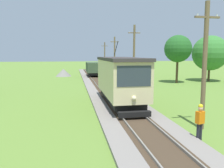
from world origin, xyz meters
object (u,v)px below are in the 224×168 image
(utility_pole_near_tram, at_px, (205,65))
(tree_left_far, at_px, (210,53))
(track_worker, at_px, (200,121))
(tree_right_far, at_px, (178,49))
(red_tram, at_px, (120,79))
(utility_pole_distant, at_px, (105,57))
(utility_pole_far, at_px, (115,57))
(gravel_pile, at_px, (64,73))
(utility_pole_mid, at_px, (134,57))
(freight_car, at_px, (93,68))

(utility_pole_near_tram, xyz_separation_m, tree_left_far, (13.32, 19.29, 0.74))
(utility_pole_near_tram, height_order, track_worker, utility_pole_near_tram)
(tree_right_far, bearing_deg, red_tram, -131.54)
(red_tram, relative_size, utility_pole_distant, 1.28)
(red_tram, relative_size, tree_left_far, 1.25)
(utility_pole_far, relative_size, gravel_pile, 2.39)
(gravel_pile, bearing_deg, red_tram, -77.95)
(tree_left_far, bearing_deg, utility_pole_mid, -157.40)
(red_tram, relative_size, gravel_pile, 2.95)
(tree_left_far, bearing_deg, utility_pole_far, 154.88)
(gravel_pile, relative_size, tree_left_far, 0.42)
(utility_pole_near_tram, bearing_deg, utility_pole_far, 90.00)
(utility_pole_far, height_order, utility_pole_distant, utility_pole_far)
(utility_pole_distant, bearing_deg, utility_pole_near_tram, -90.00)
(red_tram, relative_size, utility_pole_far, 1.23)
(gravel_pile, bearing_deg, track_worker, -76.93)
(utility_pole_near_tram, bearing_deg, utility_pole_mid, 90.00)
(red_tram, height_order, track_worker, red_tram)
(utility_pole_near_tram, height_order, utility_pole_distant, utility_pole_near_tram)
(track_worker, relative_size, tree_right_far, 0.27)
(utility_pole_far, bearing_deg, utility_pole_mid, -90.00)
(utility_pole_near_tram, distance_m, gravel_pile, 32.24)
(utility_pole_distant, xyz_separation_m, gravel_pile, (-8.65, -6.25, -2.74))
(utility_pole_mid, height_order, utility_pole_far, utility_pole_mid)
(utility_pole_far, bearing_deg, track_worker, -92.32)
(utility_pole_mid, xyz_separation_m, utility_pole_distant, (0.00, 23.44, -0.34))
(freight_car, distance_m, utility_pole_mid, 15.07)
(freight_car, xyz_separation_m, utility_pole_distant, (3.31, 8.90, 1.87))
(utility_pole_mid, relative_size, tree_left_far, 1.07)
(freight_car, distance_m, utility_pole_distant, 9.67)
(gravel_pile, bearing_deg, freight_car, -26.35)
(utility_pole_near_tram, height_order, utility_pole_far, utility_pole_far)
(tree_left_far, bearing_deg, tree_right_far, -169.50)
(utility_pole_near_tram, bearing_deg, tree_left_far, 55.38)
(red_tram, distance_m, utility_pole_mid, 8.64)
(utility_pole_mid, bearing_deg, utility_pole_distant, 90.00)
(track_worker, xyz_separation_m, tree_right_far, (8.71, 19.81, 3.83))
(red_tram, distance_m, utility_pole_near_tram, 6.90)
(utility_pole_near_tram, xyz_separation_m, tree_right_far, (7.61, 18.23, 1.33))
(red_tram, distance_m, utility_pole_far, 19.94)
(utility_pole_mid, relative_size, gravel_pile, 2.53)
(utility_pole_distant, relative_size, gravel_pile, 2.30)
(tree_left_far, bearing_deg, gravel_pile, 152.08)
(utility_pole_far, bearing_deg, utility_pole_distant, 90.00)
(freight_car, height_order, tree_left_far, tree_left_far)
(utility_pole_near_tram, distance_m, utility_pole_distant, 37.18)
(track_worker, distance_m, tree_left_far, 25.57)
(utility_pole_far, xyz_separation_m, utility_pole_distant, (0.00, 11.65, -0.14))
(utility_pole_far, distance_m, tree_left_far, 14.72)
(utility_pole_mid, height_order, track_worker, utility_pole_mid)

